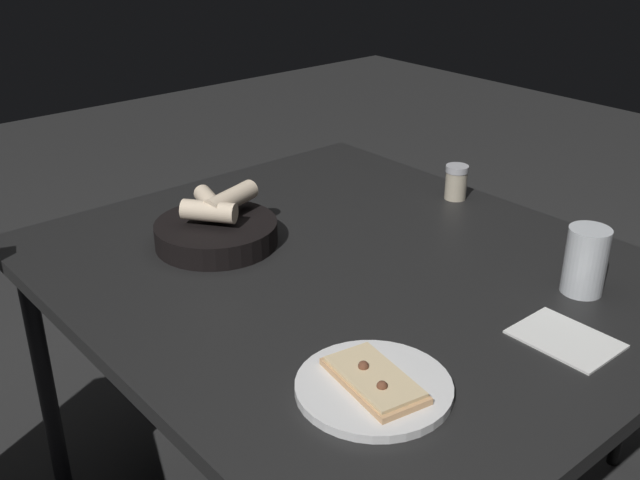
# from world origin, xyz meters

# --- Properties ---
(dining_table) EXTENTS (1.20, 1.03, 0.72)m
(dining_table) POSITION_xyz_m (0.00, 0.00, 0.67)
(dining_table) COLOR black
(dining_table) RESTS_ON ground
(pizza_plate) EXTENTS (0.23, 0.23, 0.04)m
(pizza_plate) POSITION_xyz_m (0.32, -0.24, 0.73)
(pizza_plate) COLOR white
(pizza_plate) RESTS_ON dining_table
(bread_basket) EXTENTS (0.25, 0.25, 0.11)m
(bread_basket) POSITION_xyz_m (-0.25, -0.14, 0.75)
(bread_basket) COLOR black
(bread_basket) RESTS_ON dining_table
(beer_glass) EXTENTS (0.08, 0.08, 0.13)m
(beer_glass) POSITION_xyz_m (0.35, 0.25, 0.77)
(beer_glass) COLOR silver
(beer_glass) RESTS_ON dining_table
(pepper_shaker) EXTENTS (0.05, 0.05, 0.08)m
(pepper_shaker) POSITION_xyz_m (-0.10, 0.43, 0.76)
(pepper_shaker) COLOR #BFB299
(pepper_shaker) RESTS_ON dining_table
(napkin) EXTENTS (0.16, 0.12, 0.00)m
(napkin) POSITION_xyz_m (0.42, 0.09, 0.72)
(napkin) COLOR white
(napkin) RESTS_ON dining_table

